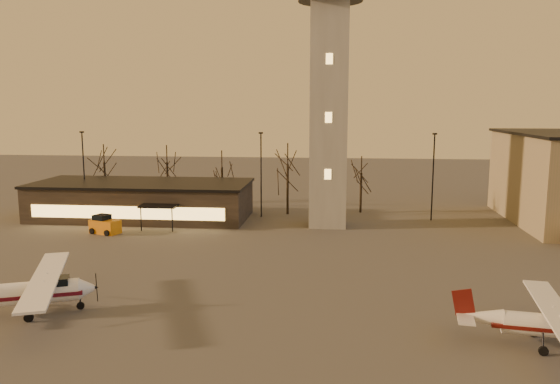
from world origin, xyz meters
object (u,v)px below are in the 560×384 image
object	(u,v)px
terminal	(142,200)
service_cart	(105,226)
control_tower	(329,76)
cessna_front	(548,329)
cessna_rear	(40,296)

from	to	relation	value
terminal	service_cart	distance (m)	8.36
control_tower	cessna_front	world-z (taller)	control_tower
cessna_front	service_cart	size ratio (longest dim) A/B	3.20
service_cart	cessna_front	bearing A→B (deg)	-13.09
control_tower	cessna_front	xyz separation A→B (m)	(12.62, -29.91, -15.29)
control_tower	service_cart	size ratio (longest dim) A/B	9.48
control_tower	terminal	bearing A→B (deg)	174.85
cessna_rear	terminal	bearing A→B (deg)	76.34
control_tower	terminal	xyz separation A→B (m)	(-21.99, 1.98, -14.17)
terminal	service_cart	xyz separation A→B (m)	(-1.15, -8.15, -1.42)
control_tower	terminal	world-z (taller)	control_tower
cessna_front	cessna_rear	distance (m)	30.63
control_tower	cessna_rear	xyz separation A→B (m)	(-17.95, -28.06, -15.16)
cessna_front	cessna_rear	world-z (taller)	cessna_rear
terminal	service_cart	size ratio (longest dim) A/B	7.39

